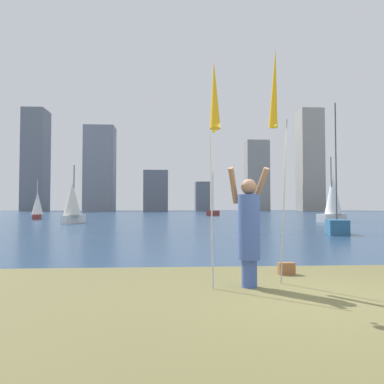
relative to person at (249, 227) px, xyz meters
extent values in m
cube|color=navy|center=(0.74, 60.68, -0.99)|extent=(120.00, 117.35, 0.12)
cube|color=#33301C|center=(0.74, 2.01, -0.96)|extent=(120.00, 0.70, 0.02)
cylinder|color=#3F59A5|center=(0.00, -0.01, -0.72)|extent=(0.24, 0.24, 0.43)
cylinder|color=#3F59A5|center=(0.00, -0.01, 0.01)|extent=(0.35, 0.35, 1.03)
sphere|color=#936B51|center=(0.00, -0.01, 0.65)|extent=(0.25, 0.25, 0.25)
cylinder|color=#936B51|center=(-0.22, 0.13, 0.67)|extent=(0.25, 0.40, 0.59)
cylinder|color=#936B51|center=(0.22, 0.13, 0.67)|extent=(0.25, 0.40, 0.59)
cylinder|color=#B2B2B7|center=(-0.58, 0.06, 0.27)|extent=(0.02, 0.34, 2.40)
cone|color=yellow|center=(-0.58, -0.33, 2.03)|extent=(0.16, 0.30, 1.11)
sphere|color=yellow|center=(-0.58, -0.25, 1.48)|extent=(0.06, 0.06, 0.06)
cylinder|color=#B2B2B7|center=(0.58, 0.06, 0.39)|extent=(0.02, 0.41, 2.63)
cone|color=yellow|center=(0.58, 0.54, 2.41)|extent=(0.16, 0.36, 1.39)
sphere|color=yellow|center=(0.58, 0.44, 1.72)|extent=(0.06, 0.06, 0.06)
cube|color=brown|center=(0.92, 1.02, -0.82)|extent=(0.30, 0.15, 0.22)
cube|color=maroon|center=(-14.18, 31.78, -0.69)|extent=(0.95, 2.19, 0.49)
cylinder|color=silver|center=(-14.18, 31.78, 1.27)|extent=(0.06, 0.06, 3.44)
cone|color=white|center=(-14.21, 31.93, 0.65)|extent=(1.24, 1.24, 2.19)
cube|color=white|center=(-8.37, 22.61, -0.63)|extent=(1.31, 2.56, 0.61)
cylinder|color=#47474C|center=(-8.37, 22.61, 1.56)|extent=(0.08, 0.08, 3.77)
cone|color=silver|center=(-8.43, 22.43, 0.89)|extent=(1.61, 1.61, 2.41)
cube|color=#2D6084|center=(6.33, 10.62, -0.60)|extent=(1.28, 1.96, 0.66)
cylinder|color=#47474C|center=(6.33, 10.62, 2.40)|extent=(0.06, 0.06, 5.35)
cube|color=silver|center=(12.00, 23.83, -0.61)|extent=(2.82, 2.15, 0.65)
cylinder|color=#47474C|center=(12.00, 23.83, 2.05)|extent=(0.08, 0.08, 4.67)
cone|color=white|center=(12.18, 23.92, 1.38)|extent=(1.83, 1.83, 3.33)
cube|color=maroon|center=(4.78, 44.77, -0.59)|extent=(1.94, 1.92, 0.69)
cylinder|color=#47474C|center=(4.78, 44.77, 2.41)|extent=(0.06, 0.06, 5.31)
cube|color=slate|center=(-36.19, 94.29, 12.42)|extent=(5.57, 7.07, 26.70)
cube|color=gray|center=(-19.22, 92.58, 10.12)|extent=(7.66, 6.00, 22.10)
cube|color=slate|center=(-4.56, 92.82, 4.34)|extent=(6.24, 7.78, 10.54)
cube|color=slate|center=(7.61, 92.51, 2.90)|extent=(3.67, 5.25, 7.66)
cube|color=gray|center=(23.28, 96.69, 8.82)|extent=(6.22, 5.27, 19.50)
cube|color=gray|center=(37.34, 93.60, 12.93)|extent=(6.16, 5.89, 27.73)
camera|label=1|loc=(-1.27, -5.85, 0.33)|focal=34.96mm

